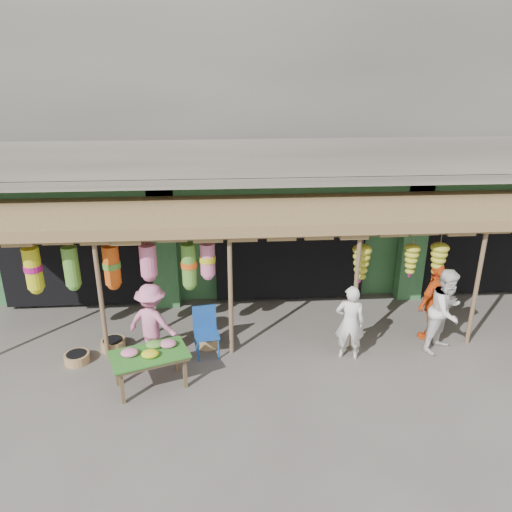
{
  "coord_description": "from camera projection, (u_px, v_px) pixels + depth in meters",
  "views": [
    {
      "loc": [
        -1.65,
        -9.03,
        5.61
      ],
      "look_at": [
        -0.91,
        1.0,
        1.64
      ],
      "focal_mm": 35.0,
      "sensor_mm": 36.0,
      "label": 1
    }
  ],
  "objects": [
    {
      "name": "basket_mid",
      "position": [
        77.0,
        358.0,
        9.89
      ],
      "size": [
        0.65,
        0.65,
        0.19
      ],
      "primitive_type": "cylinder",
      "rotation": [
        0.0,
        0.0,
        0.41
      ],
      "color": "#A07D47",
      "rests_on": "ground"
    },
    {
      "name": "ground",
      "position": [
        302.0,
        344.0,
        10.55
      ],
      "size": [
        80.0,
        80.0,
        0.0
      ],
      "primitive_type": "plane",
      "color": "#514C47",
      "rests_on": "ground"
    },
    {
      "name": "blue_chair",
      "position": [
        206.0,
        328.0,
        10.06
      ],
      "size": [
        0.55,
        0.56,
        1.0
      ],
      "rotation": [
        0.0,
        0.0,
        0.17
      ],
      "color": "#174698",
      "rests_on": "ground"
    },
    {
      "name": "person_vendor",
      "position": [
        435.0,
        302.0,
        10.48
      ],
      "size": [
        1.09,
        0.9,
        1.73
      ],
      "primitive_type": "imported",
      "rotation": [
        0.0,
        0.0,
        3.7
      ],
      "color": "#E15115",
      "rests_on": "ground"
    },
    {
      "name": "person_front",
      "position": [
        350.0,
        323.0,
        9.82
      ],
      "size": [
        0.65,
        0.5,
        1.57
      ],
      "primitive_type": "imported",
      "rotation": [
        0.0,
        0.0,
        2.9
      ],
      "color": "silver",
      "rests_on": "ground"
    },
    {
      "name": "basket_right",
      "position": [
        207.0,
        341.0,
        10.47
      ],
      "size": [
        0.49,
        0.49,
        0.22
      ],
      "primitive_type": "cylinder",
      "rotation": [
        0.0,
        0.0,
        -0.0
      ],
      "color": "#9D8749",
      "rests_on": "ground"
    },
    {
      "name": "flower_table",
      "position": [
        150.0,
        355.0,
        8.98
      ],
      "size": [
        1.55,
        1.21,
        0.81
      ],
      "rotation": [
        0.0,
        0.0,
        0.34
      ],
      "color": "brown",
      "rests_on": "ground"
    },
    {
      "name": "person_right",
      "position": [
        446.0,
        311.0,
        10.06
      ],
      "size": [
        1.1,
        1.06,
        1.78
      ],
      "primitive_type": "imported",
      "rotation": [
        0.0,
        0.0,
        0.63
      ],
      "color": "silver",
      "rests_on": "ground"
    },
    {
      "name": "basket_left",
      "position": [
        113.0,
        344.0,
        10.35
      ],
      "size": [
        0.55,
        0.55,
        0.21
      ],
      "primitive_type": "cylinder",
      "rotation": [
        0.0,
        0.0,
        -0.1
      ],
      "color": "olive",
      "rests_on": "ground"
    },
    {
      "name": "awning",
      "position": [
        292.0,
        217.0,
        10.34
      ],
      "size": [
        14.0,
        2.7,
        2.79
      ],
      "color": "brown",
      "rests_on": "ground"
    },
    {
      "name": "building",
      "position": [
        278.0,
        146.0,
        13.83
      ],
      "size": [
        16.4,
        6.8,
        7.0
      ],
      "color": "gray",
      "rests_on": "ground"
    },
    {
      "name": "person_shopper",
      "position": [
        152.0,
        323.0,
        9.75
      ],
      "size": [
        1.21,
        0.97,
        1.63
      ],
      "primitive_type": "imported",
      "rotation": [
        0.0,
        0.0,
        2.73
      ],
      "color": "pink",
      "rests_on": "ground"
    }
  ]
}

